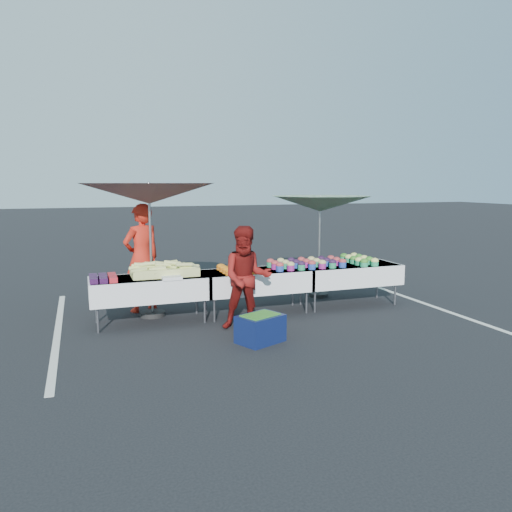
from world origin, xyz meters
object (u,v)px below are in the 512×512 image
object	(u,v)px
vendor	(142,258)
umbrella_left	(149,195)
table_left	(150,287)
umbrella_right	(320,205)
table_right	(348,274)
customer	(247,278)
storage_bin	(260,328)
table_center	(256,280)

from	to	relation	value
vendor	umbrella_left	world-z (taller)	umbrella_left
table_left	umbrella_right	xyz separation A→B (m)	(3.40, 0.80, 1.23)
table_right	customer	xyz separation A→B (m)	(-2.24, -0.81, 0.21)
vendor	customer	world-z (taller)	vendor
vendor	customer	xyz separation A→B (m)	(1.38, -1.62, -0.15)
customer	storage_bin	size ratio (longest dim) A/B	2.15
vendor	umbrella_right	size ratio (longest dim) A/B	0.86
umbrella_right	table_center	bearing A→B (deg)	-153.44
table_left	vendor	distance (m)	0.89
vendor	umbrella_right	bearing A→B (deg)	155.50
table_center	customer	distance (m)	0.94
table_left	umbrella_right	distance (m)	3.71
umbrella_left	umbrella_right	xyz separation A→B (m)	(3.31, 0.40, -0.23)
table_center	storage_bin	distance (m)	1.63
vendor	storage_bin	size ratio (longest dim) A/B	2.54
table_center	customer	size ratio (longest dim) A/B	1.17
storage_bin	vendor	bearing A→B (deg)	95.94
customer	storage_bin	xyz separation A→B (m)	(-0.04, -0.70, -0.59)
customer	umbrella_right	distance (m)	2.79
customer	storage_bin	bearing A→B (deg)	-79.75
table_center	table_right	bearing A→B (deg)	0.00
umbrella_left	table_right	bearing A→B (deg)	-6.49
umbrella_right	table_left	bearing A→B (deg)	-166.76
customer	umbrella_left	distance (m)	2.16
table_right	vendor	size ratio (longest dim) A/B	0.99
table_right	table_left	bearing A→B (deg)	180.00
table_center	table_left	bearing A→B (deg)	180.00
vendor	umbrella_left	xyz separation A→B (m)	(0.10, -0.41, 1.10)
table_center	table_right	size ratio (longest dim) A/B	1.00
table_left	table_center	world-z (taller)	same
vendor	umbrella_right	xyz separation A→B (m)	(3.42, -0.01, 0.87)
vendor	umbrella_left	bearing A→B (deg)	79.81
table_left	customer	bearing A→B (deg)	-30.71
umbrella_right	storage_bin	bearing A→B (deg)	-131.88
table_left	table_right	size ratio (longest dim) A/B	1.00
table_left	table_center	xyz separation A→B (m)	(1.80, 0.00, 0.00)
umbrella_right	vendor	bearing A→B (deg)	179.80
umbrella_right	umbrella_left	bearing A→B (deg)	-173.12
table_center	umbrella_left	size ratio (longest dim) A/B	0.82
table_left	umbrella_left	size ratio (longest dim) A/B	0.82
table_left	vendor	bearing A→B (deg)	91.20
table_right	customer	distance (m)	2.39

